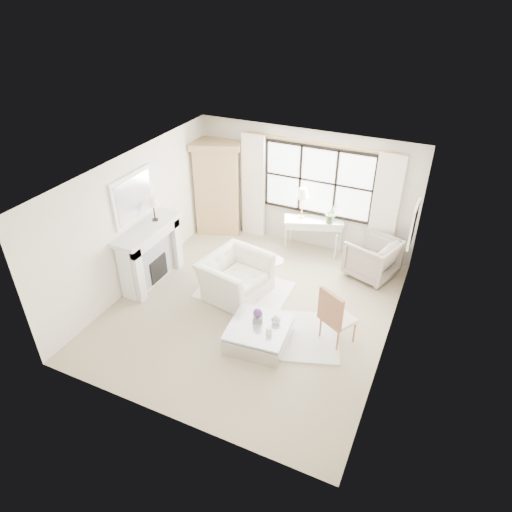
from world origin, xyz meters
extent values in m
plane|color=tan|center=(0.00, 0.00, 0.00)|extent=(5.50, 5.50, 0.00)
plane|color=silver|center=(0.00, 0.00, 2.70)|extent=(5.50, 5.50, 0.00)
plane|color=beige|center=(0.00, 2.75, 1.35)|extent=(5.00, 0.00, 5.00)
plane|color=beige|center=(0.00, -2.75, 1.35)|extent=(5.00, 0.00, 5.00)
plane|color=white|center=(-2.50, 0.00, 1.35)|extent=(0.00, 5.50, 5.50)
plane|color=silver|center=(2.50, 0.00, 1.35)|extent=(0.00, 5.50, 5.50)
cube|color=white|center=(0.30, 2.73, 1.60)|extent=(2.40, 0.02, 1.50)
cylinder|color=#BA8E40|center=(0.30, 2.67, 2.47)|extent=(3.30, 0.04, 0.04)
cube|color=white|center=(-1.20, 2.65, 1.24)|extent=(0.55, 0.10, 2.47)
cube|color=beige|center=(1.80, 2.65, 1.24)|extent=(0.55, 0.10, 2.47)
cube|color=silver|center=(-2.29, 0.00, 0.59)|extent=(0.34, 1.50, 1.18)
cube|color=#B1B1B8|center=(-2.12, 0.00, 0.53)|extent=(0.03, 1.22, 0.97)
cube|color=black|center=(-2.11, 0.00, 0.32)|extent=(0.06, 0.52, 0.50)
cube|color=silver|center=(-2.25, 0.00, 1.22)|extent=(0.58, 1.66, 0.08)
cube|color=white|center=(-2.47, 0.00, 1.84)|extent=(0.05, 1.15, 0.95)
cube|color=silver|center=(-2.44, 0.00, 1.84)|extent=(0.02, 1.00, 0.80)
cube|color=silver|center=(2.47, 1.70, 1.55)|extent=(0.04, 0.62, 0.82)
cube|color=#B8AD8F|center=(2.45, 1.70, 1.55)|extent=(0.01, 0.52, 0.72)
cylinder|color=black|center=(-2.25, 0.29, 1.27)|extent=(0.12, 0.12, 0.03)
cylinder|color=black|center=(-2.25, 0.29, 1.44)|extent=(0.03, 0.03, 0.30)
cone|color=beige|center=(-2.25, 0.29, 1.68)|extent=(0.22, 0.22, 0.18)
cube|color=tan|center=(-2.04, 2.47, 1.05)|extent=(1.15, 0.91, 2.10)
cube|color=tan|center=(-2.04, 2.47, 2.17)|extent=(1.29, 1.05, 0.14)
cube|color=silver|center=(0.35, 2.50, 0.68)|extent=(1.31, 0.81, 0.14)
cube|color=silver|center=(0.35, 2.50, 0.77)|extent=(1.38, 0.87, 0.06)
cylinder|color=#BD8C41|center=(0.06, 2.48, 0.82)|extent=(0.14, 0.14, 0.03)
cylinder|color=#BD8C41|center=(0.06, 2.48, 1.06)|extent=(0.02, 0.02, 0.46)
cone|color=#F8EDCB|center=(0.06, 2.48, 1.38)|extent=(0.28, 0.28, 0.22)
imported|color=#59754E|center=(0.74, 2.48, 1.04)|extent=(0.34, 0.33, 0.49)
cylinder|color=silver|center=(0.03, 1.01, 0.01)|extent=(0.26, 0.26, 0.03)
cylinder|color=silver|center=(0.03, 1.01, 0.25)|extent=(0.06, 0.06, 0.44)
cylinder|color=silver|center=(0.03, 1.01, 0.49)|extent=(0.40, 0.40, 0.03)
cube|color=white|center=(-0.37, 0.45, 0.02)|extent=(1.81, 1.31, 0.03)
cube|color=silver|center=(0.91, -0.41, 0.02)|extent=(2.08, 1.80, 0.03)
imported|color=silver|center=(-0.50, 0.30, 0.41)|extent=(1.31, 1.44, 0.81)
imported|color=gray|center=(1.79, 2.07, 0.43)|extent=(1.18, 1.16, 0.85)
cube|color=silver|center=(1.71, -0.15, 0.46)|extent=(0.64, 0.64, 0.07)
cube|color=#AB6F47|center=(1.59, -0.35, 0.78)|extent=(0.44, 0.28, 0.60)
cube|color=silver|center=(0.51, -0.80, 0.16)|extent=(1.09, 1.09, 0.32)
cube|color=#B8BCC4|center=(0.51, -0.80, 0.36)|extent=(1.09, 1.09, 0.04)
cube|color=gray|center=(0.45, -0.70, 0.44)|extent=(0.19, 0.19, 0.12)
sphere|color=#5A317B|center=(0.45, -0.70, 0.57)|extent=(0.15, 0.15, 0.15)
cylinder|color=white|center=(0.74, -0.90, 0.44)|extent=(0.10, 0.10, 0.12)
imported|color=silver|center=(0.74, -0.60, 0.47)|extent=(0.17, 0.17, 0.17)
camera|label=1|loc=(2.93, -6.14, 5.53)|focal=32.00mm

